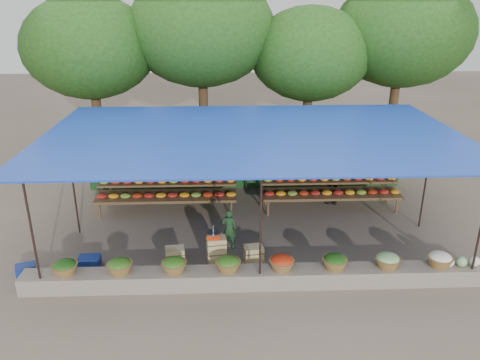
{
  "coord_description": "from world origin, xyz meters",
  "views": [
    {
      "loc": [
        -0.79,
        -11.77,
        6.09
      ],
      "look_at": [
        -0.32,
        0.2,
        1.42
      ],
      "focal_mm": 35.0,
      "sensor_mm": 36.0,
      "label": 1
    }
  ],
  "objects_px": {
    "vendor_seated": "(229,229)",
    "blue_crate_back": "(26,270)",
    "crate_counter": "(215,255)",
    "weighing_scale": "(213,235)",
    "blue_crate_front": "(90,263)"
  },
  "relations": [
    {
      "from": "weighing_scale",
      "to": "blue_crate_back",
      "type": "bearing_deg",
      "value": -177.08
    },
    {
      "from": "weighing_scale",
      "to": "vendor_seated",
      "type": "distance_m",
      "value": 1.01
    },
    {
      "from": "blue_crate_back",
      "to": "crate_counter",
      "type": "bearing_deg",
      "value": -18.14
    },
    {
      "from": "crate_counter",
      "to": "blue_crate_front",
      "type": "bearing_deg",
      "value": 179.66
    },
    {
      "from": "crate_counter",
      "to": "weighing_scale",
      "type": "relative_size",
      "value": 6.83
    },
    {
      "from": "vendor_seated",
      "to": "blue_crate_front",
      "type": "distance_m",
      "value": 3.51
    },
    {
      "from": "blue_crate_front",
      "to": "weighing_scale",
      "type": "bearing_deg",
      "value": -3.48
    },
    {
      "from": "weighing_scale",
      "to": "vendor_seated",
      "type": "relative_size",
      "value": 0.32
    },
    {
      "from": "crate_counter",
      "to": "weighing_scale",
      "type": "xyz_separation_m",
      "value": [
        -0.04,
        -0.0,
        0.54
      ]
    },
    {
      "from": "blue_crate_back",
      "to": "vendor_seated",
      "type": "bearing_deg",
      "value": -8.03
    },
    {
      "from": "crate_counter",
      "to": "blue_crate_front",
      "type": "xyz_separation_m",
      "value": [
        -3.04,
        0.02,
        -0.16
      ]
    },
    {
      "from": "vendor_seated",
      "to": "blue_crate_back",
      "type": "height_order",
      "value": "vendor_seated"
    },
    {
      "from": "weighing_scale",
      "to": "blue_crate_front",
      "type": "relative_size",
      "value": 0.7
    },
    {
      "from": "vendor_seated",
      "to": "blue_crate_front",
      "type": "xyz_separation_m",
      "value": [
        -3.38,
        -0.87,
        -0.39
      ]
    },
    {
      "from": "vendor_seated",
      "to": "blue_crate_back",
      "type": "distance_m",
      "value": 4.94
    }
  ]
}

